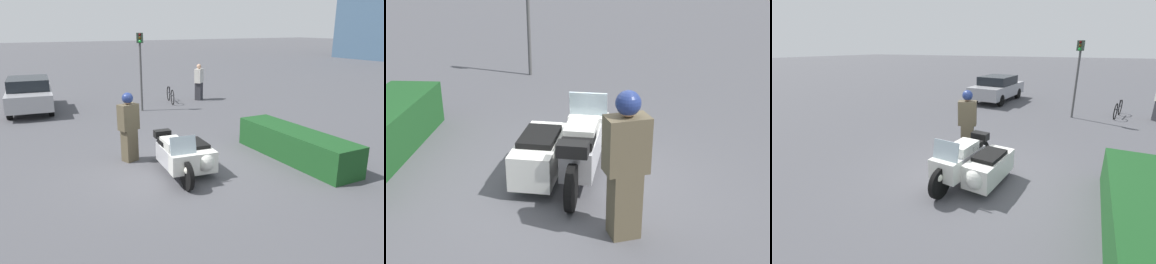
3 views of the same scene
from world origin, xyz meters
TOP-DOWN VIEW (x-y plane):
  - ground_plane at (0.00, 0.00)m, footprint 160.00×160.00m
  - police_motorcycle at (0.43, 0.05)m, footprint 2.47×1.37m
  - officer_rider at (-1.08, -0.84)m, footprint 0.45×0.57m
  - hedge_bush_curbside at (0.86, 3.11)m, footprint 3.73×0.98m
  - traffic_light_far at (-6.64, 1.58)m, footprint 0.23×0.29m
  - parked_car_background at (-8.78, -2.58)m, footprint 4.20×2.09m
  - bicycle_parked at (-7.72, 3.38)m, footprint 1.68×0.45m

SIDE VIEW (x-z plane):
  - ground_plane at x=0.00m, z-range 0.00..0.00m
  - bicycle_parked at x=-7.72m, z-range -0.04..0.71m
  - hedge_bush_curbside at x=0.86m, z-range 0.00..0.80m
  - police_motorcycle at x=0.43m, z-range -0.11..1.04m
  - parked_car_background at x=-8.78m, z-range 0.04..1.44m
  - officer_rider at x=-1.08m, z-range 0.05..1.88m
  - traffic_light_far at x=-6.64m, z-range 0.52..3.71m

